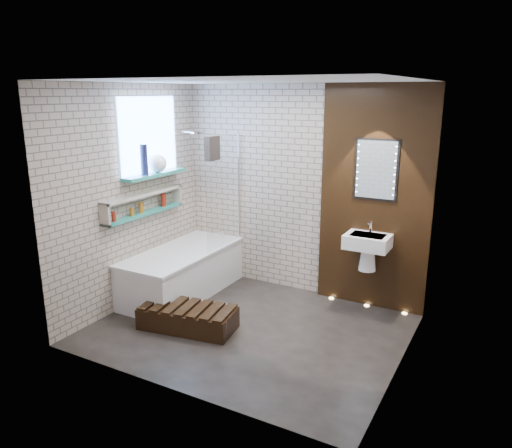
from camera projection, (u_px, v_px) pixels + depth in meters
The scene contains 15 objects.
ground at pixel (249, 329), 5.35m from camera, with size 3.20×3.20×0.00m, color black.
room_shell at pixel (249, 213), 5.01m from camera, with size 3.24×3.20×2.60m.
walnut_panel at pixel (375, 200), 5.65m from camera, with size 1.30×0.06×2.60m, color black.
clerestory_window at pixel (149, 143), 5.88m from camera, with size 0.18×1.00×0.94m.
display_niche at pixel (144, 204), 5.87m from camera, with size 0.14×1.30×0.26m.
bathtub at pixel (183, 272), 6.22m from camera, with size 0.79×1.74×0.70m.
bath_screen at pixel (224, 192), 6.17m from camera, with size 0.01×0.78×1.40m, color white.
towel at pixel (212, 148), 5.82m from camera, with size 0.09×0.22×0.29m, color black.
shower_head at pixel (197, 132), 6.24m from camera, with size 0.18×0.18×0.02m, color silver.
washbasin at pixel (368, 246), 5.61m from camera, with size 0.50×0.36×0.58m.
led_mirror at pixel (376, 170), 5.52m from camera, with size 0.50×0.02×0.70m.
walnut_step at pixel (188, 318), 5.34m from camera, with size 1.03×0.46×0.23m, color black.
niche_bottles at pixel (146, 206), 5.91m from camera, with size 0.07×0.92×0.16m.
sill_vases at pixel (155, 163), 5.91m from camera, with size 0.22×0.39×0.36m.
floor_uplights at pixel (367, 305), 5.93m from camera, with size 0.96×0.06×0.01m.
Camera 1 is at (2.40, -4.24, 2.50)m, focal length 34.47 mm.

